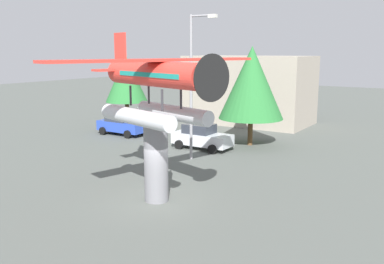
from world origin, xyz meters
name	(u,v)px	position (x,y,z in m)	size (l,w,h in m)	color
ground_plane	(157,200)	(0.00, 0.00, 0.00)	(140.00, 140.00, 0.00)	#515651
display_pedestal	(156,162)	(0.00, 0.00, 1.82)	(1.10, 1.10, 3.64)	slate
floatplane_monument	(157,85)	(0.13, -0.04, 5.31)	(7.19, 10.28, 4.00)	silver
car_near_blue	(122,124)	(-11.96, 10.81, 0.88)	(4.20, 2.02, 1.76)	#2847B7
car_mid_silver	(201,137)	(-3.74, 10.00, 0.88)	(4.20, 2.02, 1.76)	silver
streetlight_primary	(193,79)	(-2.65, 7.25, 5.12)	(1.84, 0.28, 8.94)	gray
storefront_building	(249,90)	(-5.86, 22.00, 3.17)	(11.44, 6.33, 6.34)	#9E9384
tree_west	(126,79)	(-13.07, 12.77, 4.45)	(3.61, 3.61, 6.48)	brown
tree_east	(251,83)	(-1.42, 13.01, 4.55)	(4.65, 4.65, 7.15)	brown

